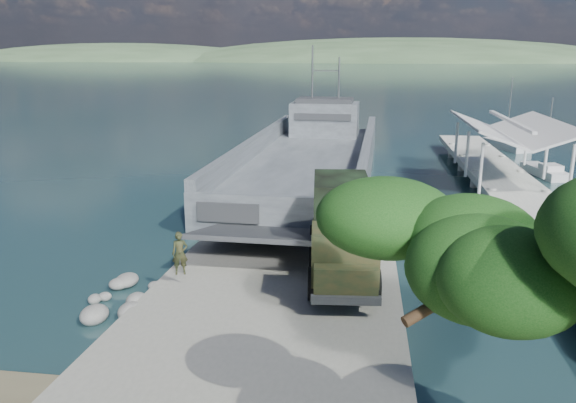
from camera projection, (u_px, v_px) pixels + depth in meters
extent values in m
plane|color=#1A3E3E|center=(271.00, 309.00, 21.74)|extent=(1400.00, 1400.00, 0.00)
cube|color=gray|center=(266.00, 315.00, 20.71)|extent=(10.00, 18.00, 0.50)
cube|color=#A3A59B|center=(511.00, 187.00, 36.96)|extent=(4.00, 44.00, 0.50)
cube|color=#43494F|center=(310.00, 171.00, 44.61)|extent=(10.40, 31.88, 2.63)
cube|color=#43494F|center=(256.00, 145.00, 44.82)|extent=(1.55, 31.62, 1.37)
cube|color=#43494F|center=(367.00, 148.00, 43.39)|extent=(1.55, 31.62, 1.37)
cube|color=#43494F|center=(272.00, 221.00, 29.51)|extent=(9.49, 0.70, 2.74)
cube|color=#43494F|center=(325.00, 119.00, 53.90)|extent=(6.44, 4.40, 3.16)
cube|color=#313336|center=(325.00, 100.00, 53.43)|extent=(5.37, 3.52, 0.42)
cylinder|color=gray|center=(312.00, 74.00, 53.01)|extent=(0.17, 0.17, 5.27)
cylinder|color=gray|center=(339.00, 80.00, 52.74)|extent=(0.17, 0.17, 4.22)
cylinder|color=black|center=(314.00, 284.00, 21.27)|extent=(0.55, 1.32, 1.28)
cylinder|color=black|center=(374.00, 285.00, 21.15)|extent=(0.55, 1.32, 1.28)
cylinder|color=black|center=(314.00, 253.00, 24.51)|extent=(0.55, 1.32, 1.28)
cylinder|color=black|center=(367.00, 254.00, 24.39)|extent=(0.55, 1.32, 1.28)
cylinder|color=black|center=(315.00, 239.00, 26.42)|extent=(0.55, 1.32, 1.28)
cylinder|color=black|center=(363.00, 239.00, 26.30)|extent=(0.55, 1.32, 1.28)
cube|color=black|center=(341.00, 255.00, 23.84)|extent=(2.81, 7.67, 0.25)
cube|color=black|center=(345.00, 254.00, 21.00)|extent=(2.63, 2.18, 1.98)
cube|color=black|center=(346.00, 279.00, 19.98)|extent=(2.34, 1.08, 0.99)
cube|color=black|center=(340.00, 237.00, 25.09)|extent=(2.85, 4.74, 0.35)
cube|color=black|center=(341.00, 205.00, 24.91)|extent=(2.68, 3.94, 2.47)
cube|color=#313336|center=(346.00, 300.00, 19.66)|extent=(2.48, 0.46, 0.30)
imported|color=black|center=(180.00, 262.00, 22.77)|extent=(0.75, 0.60, 1.77)
cube|color=silver|center=(544.00, 173.00, 45.08)|extent=(2.53, 5.46, 0.86)
cube|color=silver|center=(551.00, 168.00, 44.01)|extent=(1.61, 1.76, 0.57)
cylinder|color=gray|center=(549.00, 134.00, 44.27)|extent=(0.10, 0.10, 5.74)
cube|color=silver|center=(506.00, 146.00, 57.57)|extent=(3.83, 6.27, 0.99)
cube|color=silver|center=(513.00, 141.00, 56.37)|extent=(2.07, 2.20, 0.66)
cylinder|color=gray|center=(509.00, 111.00, 56.64)|extent=(0.11, 0.11, 6.59)
ellipsoid|color=#113D10|center=(386.00, 217.00, 12.40)|extent=(3.07, 3.07, 1.75)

